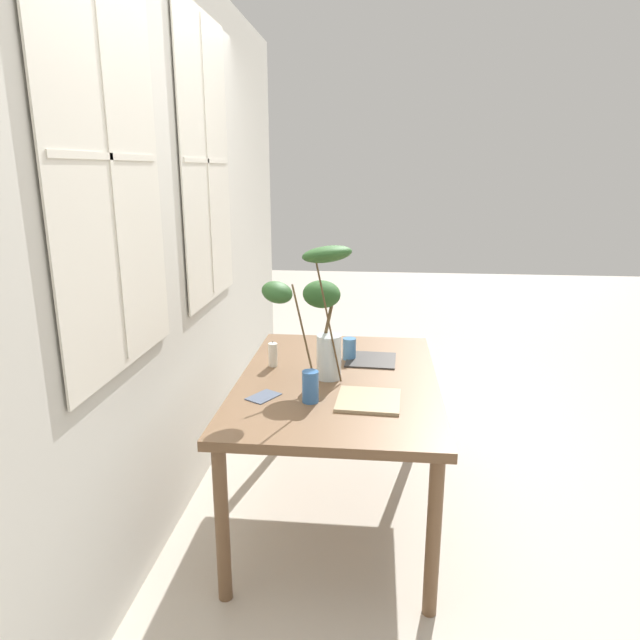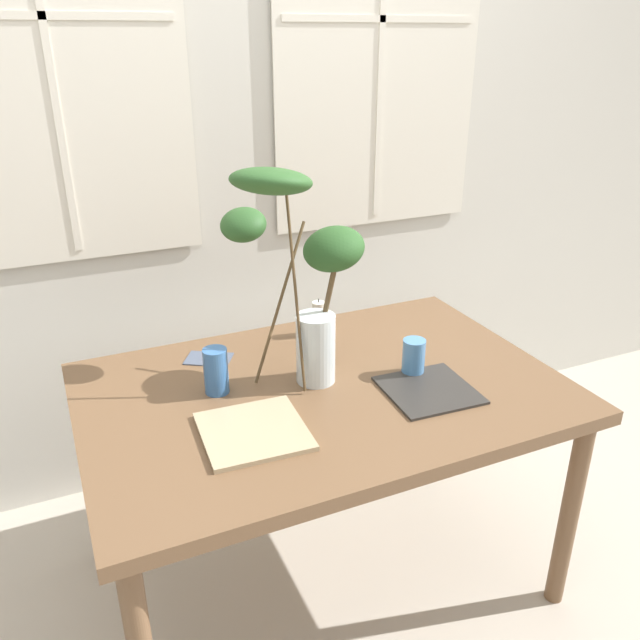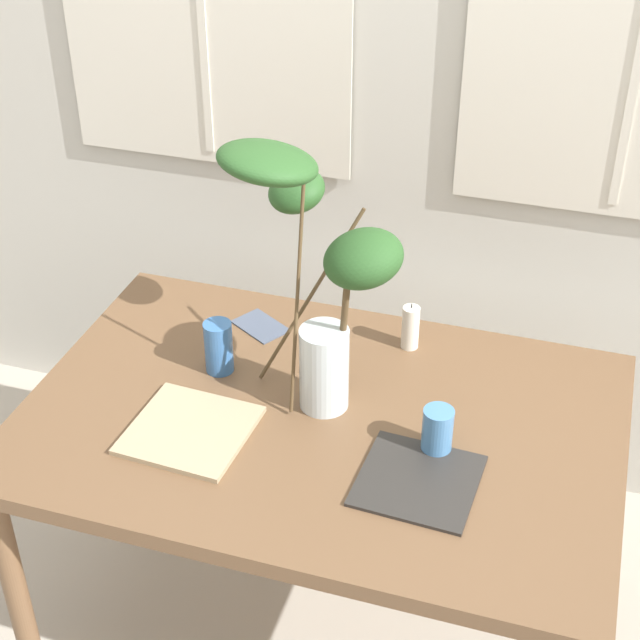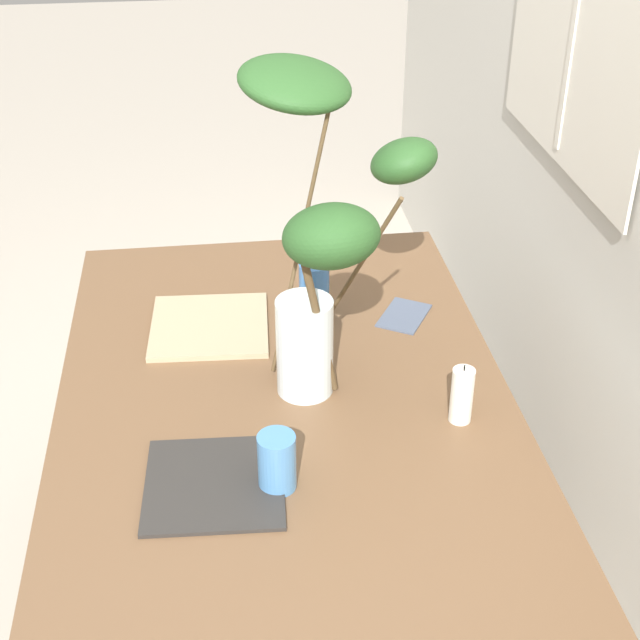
% 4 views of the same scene
% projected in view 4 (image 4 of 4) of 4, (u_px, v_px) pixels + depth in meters
% --- Properties ---
extents(ground, '(14.00, 14.00, 0.00)m').
position_uv_depth(ground, '(291.00, 626.00, 2.30)').
color(ground, '#B7AD9E').
extents(dining_table, '(1.41, 0.94, 0.73)m').
position_uv_depth(dining_table, '(285.00, 419.00, 1.95)').
color(dining_table, brown).
rests_on(dining_table, ground).
extents(vase_with_branches, '(0.45, 0.43, 0.68)m').
position_uv_depth(vase_with_branches, '(323.00, 224.00, 1.76)').
color(vase_with_branches, silver).
rests_on(vase_with_branches, dining_table).
extents(drinking_glass_blue_left, '(0.07, 0.07, 0.14)m').
position_uv_depth(drinking_glass_blue_left, '(314.00, 290.00, 2.14)').
color(drinking_glass_blue_left, '#386BAD').
rests_on(drinking_glass_blue_left, dining_table).
extents(drinking_glass_blue_right, '(0.07, 0.07, 0.11)m').
position_uv_depth(drinking_glass_blue_right, '(277.00, 462.00, 1.64)').
color(drinking_glass_blue_right, '#4C84BC').
rests_on(drinking_glass_blue_right, dining_table).
extents(plate_square_left, '(0.28, 0.28, 0.01)m').
position_uv_depth(plate_square_left, '(210.00, 326.00, 2.12)').
color(plate_square_left, tan).
rests_on(plate_square_left, dining_table).
extents(plate_square_right, '(0.27, 0.27, 0.01)m').
position_uv_depth(plate_square_right, '(214.00, 483.00, 1.67)').
color(plate_square_right, '#2D2B28').
rests_on(plate_square_right, dining_table).
extents(napkin_folded, '(0.17, 0.15, 0.00)m').
position_uv_depth(napkin_folded, '(404.00, 316.00, 2.17)').
color(napkin_folded, '#4C566B').
rests_on(napkin_folded, dining_table).
extents(pillar_candle, '(0.05, 0.05, 0.13)m').
position_uv_depth(pillar_candle, '(462.00, 395.00, 1.80)').
color(pillar_candle, silver).
rests_on(pillar_candle, dining_table).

